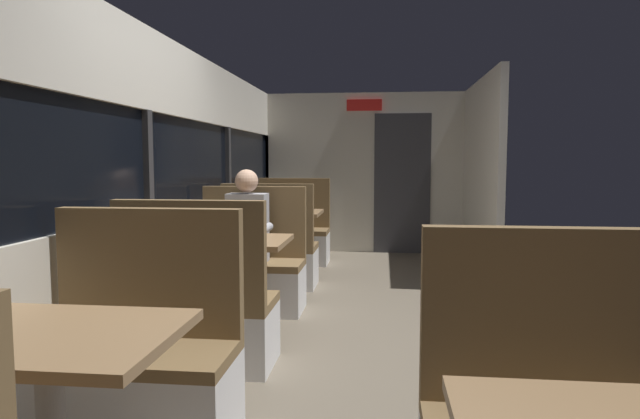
% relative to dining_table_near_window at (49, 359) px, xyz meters
% --- Properties ---
extents(ground_plane, '(3.30, 9.20, 0.02)m').
position_rel_dining_table_near_window_xyz_m(ground_plane, '(0.89, 2.09, -0.65)').
color(ground_plane, '#665B4C').
extents(carriage_window_panel_left, '(0.09, 8.48, 2.30)m').
position_rel_dining_table_near_window_xyz_m(carriage_window_panel_left, '(-0.56, 2.09, 0.47)').
color(carriage_window_panel_left, beige).
rests_on(carriage_window_panel_left, ground_plane).
extents(carriage_end_bulkhead, '(2.90, 0.11, 2.30)m').
position_rel_dining_table_near_window_xyz_m(carriage_end_bulkhead, '(0.95, 6.28, 0.50)').
color(carriage_end_bulkhead, beige).
rests_on(carriage_end_bulkhead, ground_plane).
extents(carriage_aisle_panel_right, '(0.08, 2.40, 2.30)m').
position_rel_dining_table_near_window_xyz_m(carriage_aisle_panel_right, '(2.34, 5.09, 0.51)').
color(carriage_aisle_panel_right, beige).
rests_on(carriage_aisle_panel_right, ground_plane).
extents(dining_table_near_window, '(0.90, 0.70, 0.74)m').
position_rel_dining_table_near_window_xyz_m(dining_table_near_window, '(0.00, 0.00, 0.00)').
color(dining_table_near_window, '#9E9EA3').
rests_on(dining_table_near_window, ground_plane).
extents(bench_near_window_facing_entry, '(0.95, 0.50, 1.10)m').
position_rel_dining_table_near_window_xyz_m(bench_near_window_facing_entry, '(0.00, 0.70, -0.31)').
color(bench_near_window_facing_entry, silver).
rests_on(bench_near_window_facing_entry, ground_plane).
extents(dining_table_mid_window, '(0.90, 0.70, 0.74)m').
position_rel_dining_table_near_window_xyz_m(dining_table_mid_window, '(0.00, 2.31, 0.00)').
color(dining_table_mid_window, '#9E9EA3').
rests_on(dining_table_mid_window, ground_plane).
extents(bench_mid_window_facing_end, '(0.95, 0.50, 1.10)m').
position_rel_dining_table_near_window_xyz_m(bench_mid_window_facing_end, '(0.00, 1.61, -0.31)').
color(bench_mid_window_facing_end, silver).
rests_on(bench_mid_window_facing_end, ground_plane).
extents(bench_mid_window_facing_entry, '(0.95, 0.50, 1.10)m').
position_rel_dining_table_near_window_xyz_m(bench_mid_window_facing_entry, '(0.00, 3.01, -0.31)').
color(bench_mid_window_facing_entry, silver).
rests_on(bench_mid_window_facing_entry, ground_plane).
extents(dining_table_far_window, '(0.90, 0.70, 0.74)m').
position_rel_dining_table_near_window_xyz_m(dining_table_far_window, '(0.00, 4.61, 0.00)').
color(dining_table_far_window, '#9E9EA3').
rests_on(dining_table_far_window, ground_plane).
extents(bench_far_window_facing_end, '(0.95, 0.50, 1.10)m').
position_rel_dining_table_near_window_xyz_m(bench_far_window_facing_end, '(0.00, 3.91, -0.31)').
color(bench_far_window_facing_end, silver).
rests_on(bench_far_window_facing_end, ground_plane).
extents(bench_far_window_facing_entry, '(0.95, 0.50, 1.10)m').
position_rel_dining_table_near_window_xyz_m(bench_far_window_facing_entry, '(0.00, 5.31, -0.31)').
color(bench_far_window_facing_entry, silver).
rests_on(bench_far_window_facing_entry, ground_plane).
extents(seated_passenger, '(0.47, 0.55, 1.26)m').
position_rel_dining_table_near_window_xyz_m(seated_passenger, '(0.00, 2.93, -0.10)').
color(seated_passenger, '#26262D').
rests_on(seated_passenger, ground_plane).
extents(coffee_cup_primary, '(0.07, 0.07, 0.09)m').
position_rel_dining_table_near_window_xyz_m(coffee_cup_primary, '(-0.10, 4.60, 0.15)').
color(coffee_cup_primary, '#26598C').
rests_on(coffee_cup_primary, dining_table_far_window).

